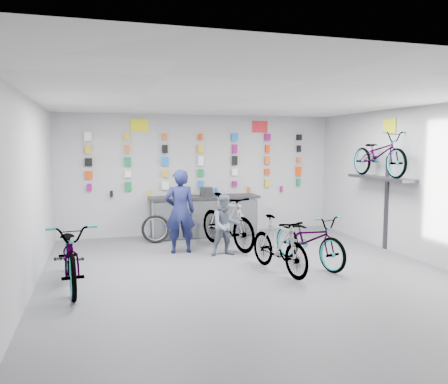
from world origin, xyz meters
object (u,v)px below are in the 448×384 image
object	(u,v)px
bike_right	(309,239)
clerk	(180,211)
bike_service	(227,221)
bike_center	(279,245)
bike_left	(71,254)
counter	(204,217)
customer	(226,225)

from	to	relation	value
bike_right	clerk	world-z (taller)	clerk
bike_service	bike_center	bearing A→B (deg)	-98.42
bike_left	bike_service	bearing A→B (deg)	24.68
bike_left	bike_right	size ratio (longest dim) A/B	1.09
bike_right	clerk	xyz separation A→B (m)	(-2.17, 1.57, 0.38)
bike_center	bike_service	size ratio (longest dim) A/B	0.84
counter	customer	world-z (taller)	customer
bike_center	clerk	world-z (taller)	clerk
clerk	customer	size ratio (longest dim) A/B	1.40
bike_service	customer	distance (m)	0.67
bike_center	bike_right	bearing A→B (deg)	10.31
counter	bike_center	bearing A→B (deg)	-80.59
counter	bike_right	size ratio (longest dim) A/B	1.44
bike_center	bike_right	world-z (taller)	bike_center
bike_left	customer	world-z (taller)	customer
clerk	bike_right	bearing A→B (deg)	146.50
counter	bike_right	world-z (taller)	counter
bike_right	customer	bearing A→B (deg)	124.53
bike_right	bike_service	world-z (taller)	bike_service
counter	bike_left	xyz separation A→B (m)	(-2.93, -3.20, 0.05)
bike_left	bike_right	xyz separation A→B (m)	(4.23, 0.16, -0.05)
bike_service	bike_right	bearing A→B (deg)	-75.89
counter	bike_service	distance (m)	1.32
bike_left	bike_right	distance (m)	4.23
bike_center	bike_service	xyz separation A→B (m)	(-0.36, 2.04, 0.10)
bike_left	bike_center	world-z (taller)	bike_left
bike_left	clerk	xyz separation A→B (m)	(2.06, 1.74, 0.33)
counter	clerk	bearing A→B (deg)	-120.78
bike_right	bike_service	xyz separation A→B (m)	(-1.10, 1.73, 0.10)
bike_service	customer	world-z (taller)	customer
bike_left	customer	bearing A→B (deg)	16.81
customer	bike_service	bearing A→B (deg)	72.49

